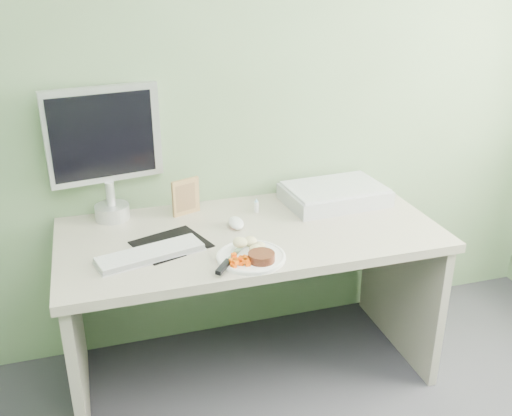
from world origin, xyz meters
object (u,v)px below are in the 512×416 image
object	(u,v)px
plate	(251,257)
scanner	(334,195)
desk	(251,268)
monitor	(105,146)

from	to	relation	value
plate	scanner	xyz separation A→B (m)	(0.54, 0.43, 0.03)
desk	monitor	xyz separation A→B (m)	(-0.55, 0.32, 0.51)
scanner	monitor	size ratio (longest dim) A/B	0.80
desk	monitor	size ratio (longest dim) A/B	2.75
plate	monitor	distance (m)	0.80
scanner	monitor	world-z (taller)	monitor
monitor	desk	bearing A→B (deg)	-39.93
plate	monitor	bearing A→B (deg)	130.82
plate	monitor	xyz separation A→B (m)	(-0.48, 0.56, 0.32)
desk	scanner	bearing A→B (deg)	21.50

